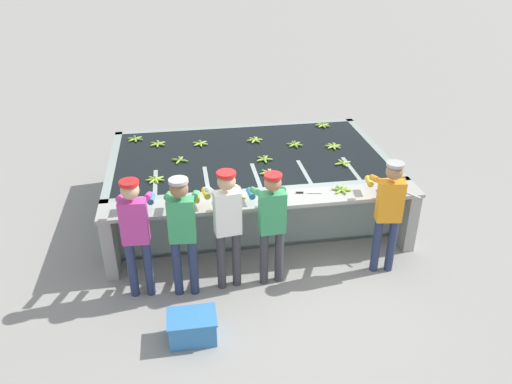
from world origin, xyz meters
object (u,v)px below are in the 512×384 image
at_px(worker_4, 389,207).
at_px(banana_bunch_floating_10, 135,139).
at_px(banana_bunch_floating_0, 343,163).
at_px(banana_bunch_floating_8, 255,140).
at_px(banana_bunch_floating_9, 180,160).
at_px(knife_0, 305,193).
at_px(worker_2, 227,219).
at_px(banana_bunch_ledge_1, 341,190).
at_px(worker_1, 182,226).
at_px(banana_bunch_floating_1, 155,179).
at_px(worker_0, 135,228).
at_px(banana_bunch_floating_7, 200,143).
at_px(banana_bunch_floating_3, 268,173).
at_px(banana_bunch_floating_5, 264,159).
at_px(knife_1, 406,192).
at_px(banana_bunch_floating_2, 295,144).
at_px(crate, 192,327).
at_px(worker_3, 271,218).
at_px(banana_bunch_floating_11, 333,146).
at_px(banana_bunch_floating_6, 322,125).
at_px(banana_bunch_floating_4, 158,144).

distance_m(worker_4, banana_bunch_floating_10, 4.42).
distance_m(banana_bunch_floating_0, banana_bunch_floating_8, 1.63).
distance_m(banana_bunch_floating_9, knife_0, 2.12).
bearing_deg(worker_2, banana_bunch_floating_9, 105.28).
bearing_deg(banana_bunch_floating_0, banana_bunch_ledge_1, -109.03).
height_order(worker_1, banana_bunch_floating_1, worker_1).
height_order(worker_4, banana_bunch_floating_1, worker_4).
xyz_separation_m(worker_0, banana_bunch_floating_7, (0.93, 2.54, -0.02)).
bearing_deg(banana_bunch_floating_8, banana_bunch_floating_0, -43.82).
height_order(banana_bunch_floating_3, banana_bunch_floating_8, same).
bearing_deg(banana_bunch_floating_3, banana_bunch_floating_8, 90.00).
xyz_separation_m(banana_bunch_floating_7, knife_0, (1.29, -1.95, -0.01)).
relative_size(banana_bunch_floating_5, banana_bunch_floating_9, 1.02).
height_order(banana_bunch_floating_9, knife_1, banana_bunch_floating_9).
xyz_separation_m(banana_bunch_floating_0, banana_bunch_floating_2, (-0.56, 0.83, -0.00)).
distance_m(banana_bunch_floating_1, crate, 2.39).
relative_size(worker_3, banana_bunch_floating_9, 5.76).
bearing_deg(banana_bunch_floating_10, knife_1, -34.12).
height_order(banana_bunch_floating_10, banana_bunch_floating_11, same).
xyz_separation_m(banana_bunch_floating_1, banana_bunch_floating_11, (2.86, 0.77, 0.00)).
xyz_separation_m(worker_4, banana_bunch_floating_2, (-0.71, 2.24, -0.01)).
distance_m(banana_bunch_ledge_1, knife_1, 0.87).
height_order(banana_bunch_floating_3, banana_bunch_floating_6, same).
bearing_deg(worker_1, banana_bunch_floating_4, 96.80).
xyz_separation_m(worker_2, banana_bunch_floating_1, (-0.89, 1.31, -0.04)).
bearing_deg(banana_bunch_floating_9, worker_3, -60.73).
distance_m(worker_4, banana_bunch_floating_4, 3.95).
relative_size(worker_4, banana_bunch_floating_3, 5.66).
relative_size(banana_bunch_floating_4, banana_bunch_floating_7, 1.00).
xyz_separation_m(worker_1, banana_bunch_floating_0, (2.47, 1.48, -0.03)).
relative_size(worker_2, banana_bunch_floating_7, 5.79).
bearing_deg(worker_4, banana_bunch_floating_9, 143.64).
relative_size(banana_bunch_floating_1, knife_0, 0.80).
bearing_deg(banana_bunch_floating_6, banana_bunch_ledge_1, -100.09).
height_order(banana_bunch_floating_2, crate, banana_bunch_floating_2).
bearing_deg(banana_bunch_floating_3, worker_3, -98.80).
distance_m(worker_3, banana_bunch_floating_8, 2.55).
relative_size(banana_bunch_floating_2, banana_bunch_floating_7, 1.00).
bearing_deg(worker_4, banana_bunch_floating_3, 136.65).
bearing_deg(banana_bunch_floating_2, knife_0, -98.36).
distance_m(banana_bunch_floating_5, banana_bunch_floating_10, 2.33).
bearing_deg(worker_2, worker_3, -0.02).
relative_size(banana_bunch_floating_7, knife_0, 0.81).
bearing_deg(worker_2, banana_bunch_floating_10, 113.14).
bearing_deg(knife_0, banana_bunch_floating_2, 81.64).
distance_m(banana_bunch_floating_6, banana_bunch_floating_11, 0.98).
xyz_separation_m(banana_bunch_floating_3, banana_bunch_floating_6, (1.33, 1.79, -0.00)).
height_order(banana_bunch_floating_9, knife_0, banana_bunch_floating_9).
height_order(worker_3, banana_bunch_floating_9, worker_3).
relative_size(banana_bunch_floating_2, banana_bunch_floating_6, 1.01).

